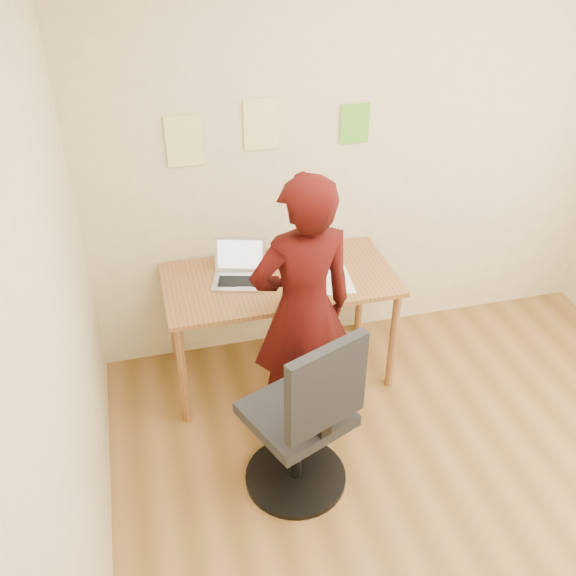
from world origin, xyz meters
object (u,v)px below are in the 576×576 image
object	(u,v)px
phone	(312,293)
person	(303,311)
desk	(280,290)
laptop	(239,271)
office_chair	(304,427)

from	to	relation	value
phone	person	distance (m)	0.28
person	desk	bearing A→B (deg)	-93.39
laptop	office_chair	world-z (taller)	office_chair
laptop	person	distance (m)	0.57
desk	office_chair	world-z (taller)	office_chair
desk	laptop	world-z (taller)	laptop
laptop	person	xyz separation A→B (m)	(0.25, -0.51, 0.02)
desk	phone	distance (m)	0.27
laptop	phone	bearing A→B (deg)	-19.58
desk	office_chair	distance (m)	0.98
office_chair	laptop	bearing A→B (deg)	74.66
desk	office_chair	bearing A→B (deg)	-96.25
office_chair	person	world-z (taller)	person
desk	phone	world-z (taller)	phone
desk	person	xyz separation A→B (m)	(0.02, -0.46, 0.15)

